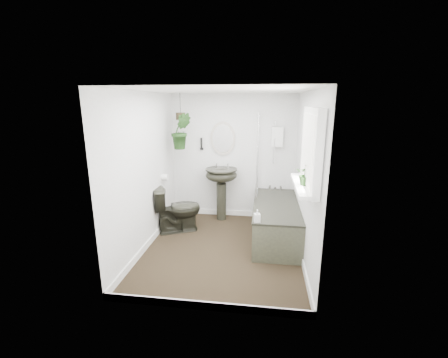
# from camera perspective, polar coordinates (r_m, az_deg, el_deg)

# --- Properties ---
(floor) EXTENTS (2.30, 2.80, 0.02)m
(floor) POSITION_cam_1_polar(r_m,az_deg,el_deg) (4.66, -0.25, -13.19)
(floor) COLOR black
(floor) RESTS_ON ground
(ceiling) EXTENTS (2.30, 2.80, 0.02)m
(ceiling) POSITION_cam_1_polar(r_m,az_deg,el_deg) (4.13, -0.29, 16.64)
(ceiling) COLOR white
(ceiling) RESTS_ON ground
(wall_back) EXTENTS (2.30, 0.02, 2.30)m
(wall_back) POSITION_cam_1_polar(r_m,az_deg,el_deg) (5.62, 1.71, 4.18)
(wall_back) COLOR white
(wall_back) RESTS_ON ground
(wall_front) EXTENTS (2.30, 0.02, 2.30)m
(wall_front) POSITION_cam_1_polar(r_m,az_deg,el_deg) (2.92, -4.09, -5.72)
(wall_front) COLOR white
(wall_front) RESTS_ON ground
(wall_left) EXTENTS (0.02, 2.80, 2.30)m
(wall_left) POSITION_cam_1_polar(r_m,az_deg,el_deg) (4.55, -14.90, 1.24)
(wall_left) COLOR white
(wall_left) RESTS_ON ground
(wall_right) EXTENTS (0.02, 2.80, 2.30)m
(wall_right) POSITION_cam_1_polar(r_m,az_deg,el_deg) (4.25, 15.41, 0.28)
(wall_right) COLOR white
(wall_right) RESTS_ON ground
(skirting) EXTENTS (2.30, 2.80, 0.10)m
(skirting) POSITION_cam_1_polar(r_m,az_deg,el_deg) (4.63, -0.25, -12.53)
(skirting) COLOR white
(skirting) RESTS_ON floor
(bathtub) EXTENTS (0.72, 1.72, 0.58)m
(bathtub) POSITION_cam_1_polar(r_m,az_deg,el_deg) (4.96, 9.84, -7.83)
(bathtub) COLOR black
(bathtub) RESTS_ON floor
(bath_screen) EXTENTS (0.04, 0.72, 1.40)m
(bath_screen) POSITION_cam_1_polar(r_m,az_deg,el_deg) (5.15, 6.45, 4.63)
(bath_screen) COLOR silver
(bath_screen) RESTS_ON bathtub
(shower_box) EXTENTS (0.20, 0.10, 0.35)m
(shower_box) POSITION_cam_1_polar(r_m,az_deg,el_deg) (5.47, 10.12, 7.92)
(shower_box) COLOR white
(shower_box) RESTS_ON wall_back
(oval_mirror) EXTENTS (0.46, 0.03, 0.62)m
(oval_mirror) POSITION_cam_1_polar(r_m,az_deg,el_deg) (5.55, -0.23, 7.71)
(oval_mirror) COLOR #B7ADA0
(oval_mirror) RESTS_ON wall_back
(wall_sconce) EXTENTS (0.04, 0.04, 0.22)m
(wall_sconce) POSITION_cam_1_polar(r_m,az_deg,el_deg) (5.62, -4.32, 6.73)
(wall_sconce) COLOR black
(wall_sconce) RESTS_ON wall_back
(toilet_roll_holder) EXTENTS (0.11, 0.11, 0.11)m
(toilet_roll_holder) POSITION_cam_1_polar(r_m,az_deg,el_deg) (5.22, -11.23, 0.31)
(toilet_roll_holder) COLOR white
(toilet_roll_holder) RESTS_ON wall_left
(window_recess) EXTENTS (0.08, 1.00, 0.90)m
(window_recess) POSITION_cam_1_polar(r_m,az_deg,el_deg) (3.46, 16.29, 5.53)
(window_recess) COLOR white
(window_recess) RESTS_ON wall_right
(window_sill) EXTENTS (0.18, 1.00, 0.04)m
(window_sill) POSITION_cam_1_polar(r_m,az_deg,el_deg) (3.54, 14.70, -1.14)
(window_sill) COLOR white
(window_sill) RESTS_ON wall_right
(window_blinds) EXTENTS (0.01, 0.86, 0.76)m
(window_blinds) POSITION_cam_1_polar(r_m,az_deg,el_deg) (3.46, 15.55, 5.56)
(window_blinds) COLOR white
(window_blinds) RESTS_ON wall_right
(toilet) EXTENTS (0.89, 0.72, 0.79)m
(toilet) POSITION_cam_1_polar(r_m,az_deg,el_deg) (5.16, -8.85, -5.66)
(toilet) COLOR black
(toilet) RESTS_ON floor
(pedestal_sink) EXTENTS (0.67, 0.61, 0.98)m
(pedestal_sink) POSITION_cam_1_polar(r_m,az_deg,el_deg) (5.57, -0.50, -2.89)
(pedestal_sink) COLOR black
(pedestal_sink) RESTS_ON floor
(sill_plant) EXTENTS (0.26, 0.24, 0.24)m
(sill_plant) POSITION_cam_1_polar(r_m,az_deg,el_deg) (3.46, 15.45, 0.86)
(sill_plant) COLOR black
(sill_plant) RESTS_ON window_sill
(hanging_plant) EXTENTS (0.41, 0.37, 0.62)m
(hanging_plant) POSITION_cam_1_polar(r_m,az_deg,el_deg) (5.26, -8.16, 9.02)
(hanging_plant) COLOR black
(hanging_plant) RESTS_ON ceiling
(soap_bottle) EXTENTS (0.09, 0.10, 0.18)m
(soap_bottle) POSITION_cam_1_polar(r_m,az_deg,el_deg) (4.08, 6.34, -6.99)
(soap_bottle) COLOR black
(soap_bottle) RESTS_ON bathtub
(hanging_pot) EXTENTS (0.16, 0.16, 0.12)m
(hanging_pot) POSITION_cam_1_polar(r_m,az_deg,el_deg) (5.24, -8.26, 11.75)
(hanging_pot) COLOR black
(hanging_pot) RESTS_ON ceiling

